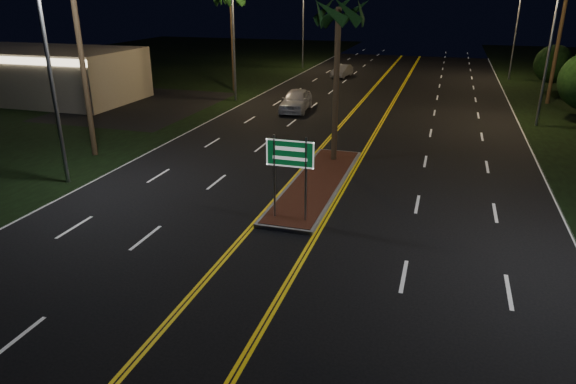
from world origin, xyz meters
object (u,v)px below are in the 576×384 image
at_px(streetlight_left_mid, 238,27).
at_px(streetlight_right_mid, 545,35).
at_px(streetlight_left_far, 306,16).
at_px(streetlight_right_far, 513,20).
at_px(car_near, 296,98).
at_px(palm_median, 339,12).
at_px(median_island, 317,183).
at_px(highway_sign, 290,161).
at_px(commercial_building, 43,74).
at_px(shrub_far, 554,64).
at_px(streetlight_left_near, 55,56).
at_px(car_far, 342,70).

xyz_separation_m(streetlight_left_mid, streetlight_right_mid, (21.23, -2.00, 0.00)).
bearing_deg(streetlight_left_mid, streetlight_left_far, 90.00).
bearing_deg(streetlight_left_mid, streetlight_right_far, 40.30).
bearing_deg(car_near, palm_median, -69.23).
bearing_deg(car_near, median_island, -74.72).
bearing_deg(palm_median, highway_sign, -90.00).
xyz_separation_m(commercial_building, car_near, (20.72, 1.70, -1.09)).
bearing_deg(shrub_far, streetlight_right_far, 117.98).
relative_size(highway_sign, commercial_building, 0.21).
bearing_deg(highway_sign, streetlight_left_near, 173.53).
height_order(highway_sign, shrub_far, shrub_far).
distance_m(streetlight_left_near, car_near, 19.07).
relative_size(median_island, highway_sign, 3.20).
bearing_deg(highway_sign, shrub_far, 67.43).
height_order(streetlight_right_far, car_far, streetlight_right_far).
distance_m(streetlight_right_mid, shrub_far, 14.74).
distance_m(highway_sign, streetlight_right_far, 40.74).
height_order(highway_sign, commercial_building, commercial_building).
height_order(streetlight_left_mid, streetlight_left_far, same).
bearing_deg(median_island, highway_sign, -90.00).
bearing_deg(streetlight_left_near, car_near, 73.21).
bearing_deg(highway_sign, car_near, 105.60).
xyz_separation_m(median_island, streetlight_left_far, (-10.61, 37.00, 5.57)).
relative_size(streetlight_left_mid, car_far, 2.11).
bearing_deg(streetlight_left_far, streetlight_right_far, -5.38).
relative_size(commercial_building, streetlight_left_far, 1.67).
relative_size(commercial_building, streetlight_right_mid, 1.67).
bearing_deg(shrub_far, highway_sign, -112.57).
height_order(commercial_building, streetlight_left_far, streetlight_left_far).
xyz_separation_m(streetlight_left_mid, shrub_far, (24.41, 12.00, -3.32)).
relative_size(streetlight_left_far, car_near, 1.64).
bearing_deg(highway_sign, streetlight_left_mid, 116.59).
height_order(commercial_building, car_far, commercial_building).
relative_size(streetlight_left_mid, palm_median, 1.08).
bearing_deg(car_near, streetlight_left_mid, 152.08).
bearing_deg(streetlight_right_far, streetlight_left_far, 174.62).
bearing_deg(streetlight_left_near, streetlight_left_far, 90.00).
height_order(streetlight_left_mid, palm_median, streetlight_left_mid).
height_order(commercial_building, streetlight_right_far, streetlight_right_far).
relative_size(commercial_building, car_near, 2.74).
bearing_deg(streetlight_right_far, highway_sign, -105.15).
distance_m(highway_sign, commercial_building, 31.17).
height_order(commercial_building, palm_median, palm_median).
xyz_separation_m(streetlight_left_near, streetlight_right_far, (21.23, 38.00, 0.00)).
distance_m(median_island, car_far, 32.16).
xyz_separation_m(commercial_building, streetlight_right_far, (36.61, 22.01, 3.65)).
bearing_deg(streetlight_left_mid, car_near, -23.44).
distance_m(streetlight_left_near, car_far, 35.45).
bearing_deg(palm_median, streetlight_left_far, 107.58).
height_order(streetlight_left_near, car_near, streetlight_left_near).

